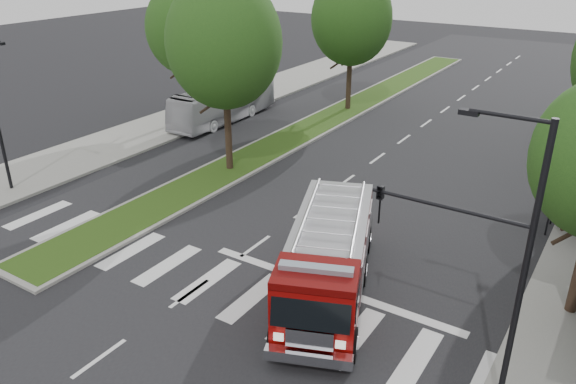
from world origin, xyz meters
name	(u,v)px	position (x,y,z in m)	size (l,w,h in m)	color
ground	(255,246)	(0.00, 0.00, 0.00)	(140.00, 140.00, 0.00)	black
sidewalk_left	(167,125)	(-14.50, 10.00, 0.07)	(5.00, 80.00, 0.15)	gray
median	(335,116)	(-6.00, 18.00, 0.08)	(3.00, 50.00, 0.15)	gray
tree_median_near	(224,42)	(-6.00, 6.00, 6.81)	(5.80, 5.80, 10.16)	black
tree_median_far	(352,19)	(-6.00, 20.00, 6.49)	(5.60, 5.60, 9.72)	black
tree_left_mid	(186,29)	(-14.00, 12.00, 6.16)	(5.20, 5.20, 9.16)	black
streetlight_right_near	(489,245)	(9.61, -3.50, 4.67)	(4.08, 0.22, 8.00)	black
fire_engine	(328,259)	(4.08, -1.35, 1.41)	(5.42, 8.79, 2.93)	#570504
city_bus	(224,102)	(-12.00, 13.10, 1.31)	(2.20, 9.39, 2.62)	silver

